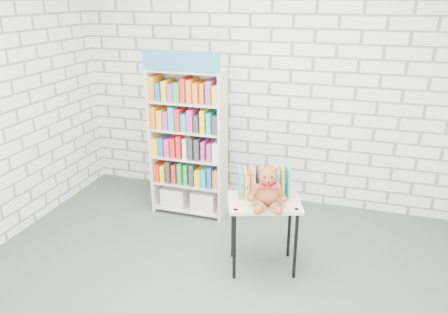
% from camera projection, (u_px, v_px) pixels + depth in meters
% --- Properties ---
extents(ground, '(4.50, 4.50, 0.00)m').
position_uv_depth(ground, '(213.00, 298.00, 3.56)').
color(ground, '#3D483D').
rests_on(ground, ground).
extents(room_shell, '(4.52, 4.02, 2.81)m').
position_uv_depth(room_shell, '(210.00, 80.00, 2.93)').
color(room_shell, silver).
rests_on(room_shell, ground).
extents(bookshelf, '(0.81, 0.31, 1.81)m').
position_uv_depth(bookshelf, '(189.00, 142.00, 4.68)').
color(bookshelf, beige).
rests_on(bookshelf, ground).
extents(display_table, '(0.72, 0.60, 0.66)m').
position_uv_depth(display_table, '(264.00, 210.00, 3.77)').
color(display_table, tan).
rests_on(display_table, ground).
extents(table_books, '(0.47, 0.32, 0.26)m').
position_uv_depth(table_books, '(263.00, 182.00, 3.78)').
color(table_books, teal).
rests_on(table_books, display_table).
extents(teddy_bear, '(0.32, 0.31, 0.35)m').
position_uv_depth(teddy_bear, '(268.00, 191.00, 3.59)').
color(teddy_bear, brown).
rests_on(teddy_bear, display_table).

